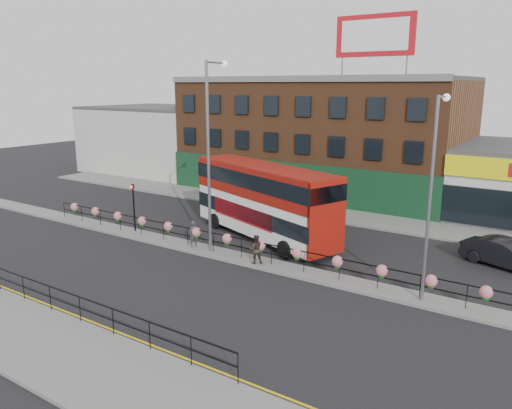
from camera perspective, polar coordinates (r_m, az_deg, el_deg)
The scene contains 18 objects.
ground at distance 29.04m, azimuth -3.30°, elevation -5.96°, with size 120.00×120.00×0.00m, color black.
south_pavement at distance 21.48m, azimuth -23.49°, elevation -14.23°, with size 60.00×4.00×0.15m, color slate.
north_pavement at distance 38.86m, azimuth 7.36°, elevation -0.89°, with size 60.00×4.00×0.15m, color slate.
median at distance 29.01m, azimuth -3.30°, elevation -5.82°, with size 60.00×1.60×0.15m, color slate.
yellow_line_inner at distance 22.66m, azimuth -18.52°, elevation -12.49°, with size 60.00×0.10×0.01m, color gold.
yellow_line_outer at distance 22.56m, azimuth -18.89°, elevation -12.63°, with size 60.00×0.10×0.01m, color gold.
brick_building at distance 46.78m, azimuth 7.50°, elevation 7.83°, with size 25.00×12.21×10.30m.
warehouse_west at distance 58.72m, azimuth -10.68°, elevation 7.41°, with size 15.50×12.00×7.30m.
billboard at distance 39.56m, azimuth 13.42°, elevation 18.27°, with size 6.00×0.29×4.40m.
median_railing at distance 28.70m, azimuth -3.32°, elevation -3.99°, with size 30.04×0.56×1.23m.
south_railing at distance 23.58m, azimuth -22.52°, elevation -9.25°, with size 20.04×0.05×1.12m.
double_decker_bus at distance 31.58m, azimuth 0.92°, elevation 1.17°, with size 11.96×6.67×4.75m.
car at distance 30.34m, azimuth 26.66°, elevation -5.05°, with size 4.90×2.97×1.52m, color black.
pedestrian_a at distance 30.24m, azimuth -7.11°, elevation -3.35°, with size 0.57×0.68×1.60m, color #32333C.
pedestrian_b at distance 27.28m, azimuth -0.04°, elevation -5.12°, with size 0.99×0.96×1.61m, color #2F261D.
lamp_column_west at distance 28.45m, azimuth -5.14°, elevation 7.24°, with size 0.39×1.91×10.86m.
lamp_column_east at distance 22.94m, azimuth 19.54°, elevation 2.44°, with size 0.33×1.61×9.15m.
traffic_light_median at distance 33.87m, azimuth -13.85°, elevation 0.84°, with size 0.15×0.28×3.65m.
Camera 1 is at (16.50, -21.84, 9.68)m, focal length 35.00 mm.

